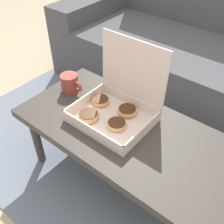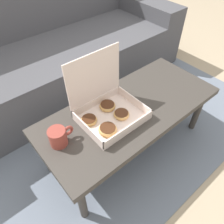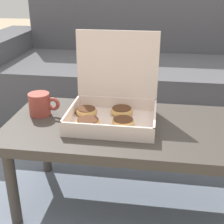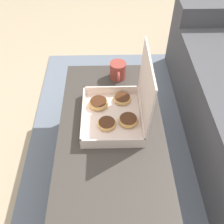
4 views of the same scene
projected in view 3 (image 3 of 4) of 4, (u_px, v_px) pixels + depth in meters
The scene contains 6 objects.
ground_plane at pixel (144, 186), 1.52m from camera, with size 12.00×12.00×0.00m, color tan.
area_rug at pixel (147, 154), 1.79m from camera, with size 2.45×1.90×0.01m, color slate.
couch at pixel (153, 75), 2.16m from camera, with size 2.33×0.87×0.94m.
coffee_table at pixel (146, 135), 1.26m from camera, with size 1.13×0.50×0.40m.
pastry_box at pixel (110, 105), 1.27m from camera, with size 0.35×0.30×0.35m.
coffee_mug at pixel (40, 104), 1.32m from camera, with size 0.14×0.09×0.10m.
Camera 3 is at (0.03, -1.26, 0.95)m, focal length 50.00 mm.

